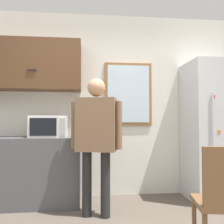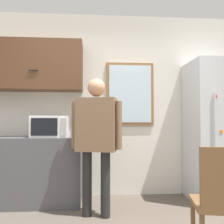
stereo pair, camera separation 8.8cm
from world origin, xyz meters
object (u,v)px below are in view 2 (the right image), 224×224
(refrigerator, at_px, (218,130))
(chair, at_px, (222,198))
(microwave, at_px, (51,126))
(person, at_px, (96,132))

(refrigerator, bearing_deg, chair, -116.65)
(microwave, distance_m, person, 0.76)
(refrigerator, distance_m, chair, 1.69)
(microwave, height_order, person, person)
(microwave, distance_m, refrigerator, 2.31)
(chair, bearing_deg, refrigerator, -105.53)
(microwave, height_order, chair, microwave)
(microwave, distance_m, chair, 2.21)
(microwave, relative_size, refrigerator, 0.24)
(microwave, relative_size, chair, 0.52)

